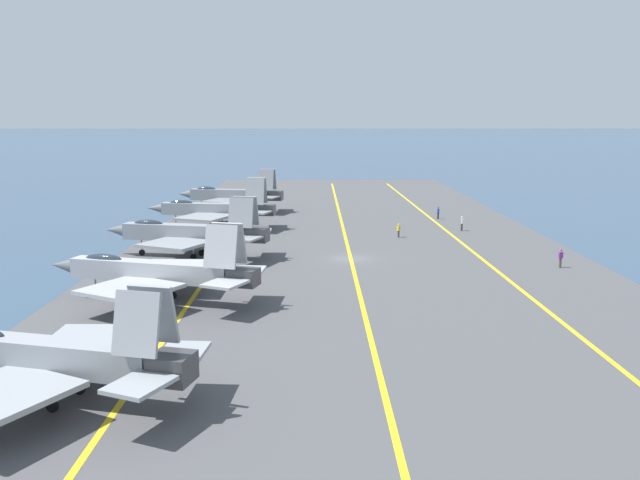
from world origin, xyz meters
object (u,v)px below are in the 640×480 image
at_px(crew_blue_vest, 438,212).
at_px(crew_purple_vest, 561,257).
at_px(crew_yellow_vest, 399,230).
at_px(parked_jet_fifth, 233,195).
at_px(parked_jet_nearest, 50,357).
at_px(parked_jet_second, 156,272).
at_px(crew_white_vest, 462,223).
at_px(parked_jet_third, 189,233).
at_px(parked_jet_fourth, 214,209).

bearing_deg(crew_blue_vest, crew_purple_vest, -169.41).
bearing_deg(crew_yellow_vest, parked_jet_fifth, 44.50).
relative_size(parked_jet_nearest, parked_jet_second, 0.92).
bearing_deg(parked_jet_fifth, crew_white_vest, -120.41).
distance_m(parked_jet_third, crew_purple_vest, 36.16).
bearing_deg(crew_white_vest, parked_jet_third, 117.57).
relative_size(parked_jet_fifth, crew_purple_vest, 9.01).
distance_m(parked_jet_nearest, parked_jet_second, 18.44).
xyz_separation_m(crew_white_vest, crew_blue_vest, (10.27, 1.13, -0.04)).
relative_size(parked_jet_nearest, crew_blue_vest, 9.03).
xyz_separation_m(parked_jet_second, crew_purple_vest, (11.95, -35.14, -1.41)).
relative_size(parked_jet_second, crew_purple_vest, 9.65).
distance_m(crew_yellow_vest, crew_white_vest, 9.65).
height_order(parked_jet_fourth, crew_white_vest, parked_jet_fourth).
bearing_deg(crew_yellow_vest, parked_jet_second, 142.52).
xyz_separation_m(parked_jet_third, crew_blue_vest, (26.45, -29.87, -1.55)).
bearing_deg(parked_jet_nearest, crew_purple_vest, -49.90).
height_order(parked_jet_second, crew_white_vest, parked_jet_second).
distance_m(parked_jet_third, parked_jet_fifth, 34.26).
bearing_deg(parked_jet_fifth, crew_purple_vest, -137.89).
distance_m(parked_jet_fifth, crew_blue_vest, 30.71).
xyz_separation_m(parked_jet_fourth, crew_yellow_vest, (-6.70, -22.70, -1.58)).
bearing_deg(parked_jet_second, parked_jet_third, 2.09).
height_order(parked_jet_fourth, parked_jet_fifth, parked_jet_fourth).
height_order(parked_jet_fourth, crew_blue_vest, parked_jet_fourth).
relative_size(parked_jet_nearest, crew_yellow_vest, 9.69).
bearing_deg(parked_jet_fourth, crew_blue_vest, -74.72).
height_order(crew_white_vest, crew_blue_vest, crew_white_vest).
bearing_deg(crew_purple_vest, parked_jet_third, 81.91).
height_order(parked_jet_second, parked_jet_third, parked_jet_second).
bearing_deg(crew_white_vest, parked_jet_second, 137.56).
distance_m(parked_jet_fifth, crew_white_vest, 35.73).
bearing_deg(parked_jet_fifth, parked_jet_third, 179.65).
height_order(parked_jet_third, parked_jet_fifth, parked_jet_fifth).
relative_size(parked_jet_third, parked_jet_fourth, 1.03).
bearing_deg(crew_purple_vest, crew_white_vest, 12.64).
bearing_deg(parked_jet_second, crew_purple_vest, -71.23).
height_order(parked_jet_nearest, parked_jet_fifth, parked_jet_fifth).
bearing_deg(parked_jet_fifth, parked_jet_second, -179.54).
distance_m(parked_jet_fourth, crew_blue_vest, 31.18).
bearing_deg(crew_blue_vest, crew_white_vest, -173.74).
distance_m(parked_jet_second, crew_white_vest, 45.03).
relative_size(parked_jet_third, crew_yellow_vest, 10.53).
relative_size(parked_jet_nearest, parked_jet_third, 0.92).
distance_m(parked_jet_second, crew_purple_vest, 37.15).
bearing_deg(parked_jet_nearest, parked_jet_second, -2.85).
bearing_deg(crew_blue_vest, crew_yellow_vest, 153.78).
height_order(crew_yellow_vest, crew_blue_vest, crew_blue_vest).
bearing_deg(crew_blue_vest, parked_jet_third, 131.53).
relative_size(parked_jet_fifth, crew_white_vest, 8.84).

